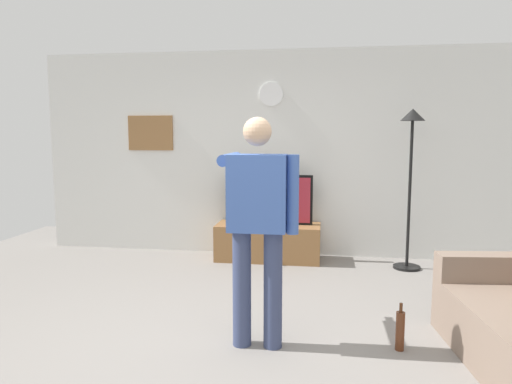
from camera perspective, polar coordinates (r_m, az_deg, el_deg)
The scene contains 9 objects.
ground_plane at distance 3.64m, azimuth -2.57°, elevation -19.04°, with size 8.40×8.40×0.00m, color gray.
back_wall at distance 6.20m, azimuth 2.52°, elevation 4.71°, with size 6.40×0.10×2.70m, color silver.
tv_stand at distance 6.01m, azimuth 1.51°, elevation -6.15°, with size 1.33×0.56×0.46m.
television at distance 5.95m, azimuth 1.58°, elevation -0.91°, with size 1.12×0.07×0.64m.
wall_clock at distance 6.16m, azimuth 1.89°, elevation 11.93°, with size 0.31×0.31×0.03m, color white.
framed_picture at distance 6.54m, azimuth -12.82°, elevation 7.09°, with size 0.63×0.04×0.47m, color olive.
floor_lamp at distance 5.74m, azimuth 18.54°, elevation 4.29°, with size 0.32×0.32×1.90m.
person_standing_nearer_lamp at distance 3.44m, azimuth 0.19°, elevation -3.22°, with size 0.61×0.78×1.73m.
beverage_bottle at distance 3.76m, azimuth 17.30°, elevation -15.94°, with size 0.07×0.07×0.36m.
Camera 1 is at (0.62, -3.21, 1.60)m, focal length 32.53 mm.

